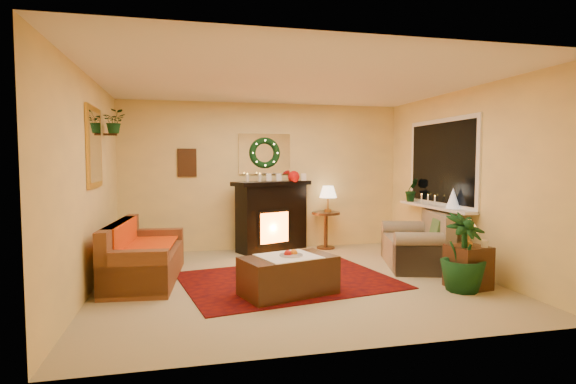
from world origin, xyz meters
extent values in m
plane|color=beige|center=(0.00, 0.00, 0.00)|extent=(5.00, 5.00, 0.00)
plane|color=white|center=(0.00, 0.00, 2.60)|extent=(5.00, 5.00, 0.00)
plane|color=#EFD88C|center=(0.00, 2.25, 1.30)|extent=(5.00, 5.00, 0.00)
plane|color=#EFD88C|center=(0.00, -2.25, 1.30)|extent=(5.00, 5.00, 0.00)
plane|color=#EFD88C|center=(-2.50, 0.00, 1.30)|extent=(4.50, 4.50, 0.00)
plane|color=#EFD88C|center=(2.50, 0.00, 1.30)|extent=(4.50, 4.50, 0.00)
cube|color=#5E1917|center=(-0.08, 0.01, 0.01)|extent=(2.98, 2.45, 0.01)
cube|color=#4D3125|center=(-1.91, 0.44, 0.43)|extent=(0.97, 1.89, 0.78)
cube|color=#AE2A1B|center=(-1.96, 0.56, 0.46)|extent=(0.81, 1.31, 0.02)
cube|color=#322517|center=(0.09, 2.04, 0.55)|extent=(1.31, 0.87, 1.15)
sphere|color=#BE0D0A|center=(0.48, 1.98, 1.30)|extent=(0.21, 0.21, 0.21)
cylinder|color=white|center=(-0.34, 2.00, 1.26)|extent=(0.06, 0.06, 0.18)
cylinder|color=beige|center=(-0.12, 2.04, 1.26)|extent=(0.06, 0.06, 0.18)
cube|color=white|center=(0.00, 2.23, 1.70)|extent=(0.92, 0.02, 0.72)
torus|color=#194719|center=(0.00, 2.19, 1.72)|extent=(0.55, 0.11, 0.55)
cube|color=#381E11|center=(-1.35, 2.23, 1.55)|extent=(0.32, 0.03, 0.48)
cube|color=gold|center=(-2.48, 0.30, 1.75)|extent=(0.03, 0.84, 1.00)
imported|color=#194719|center=(-2.34, 1.05, 1.97)|extent=(0.33, 0.28, 0.36)
cube|color=#837754|center=(1.98, 0.40, 0.42)|extent=(1.18, 1.57, 0.81)
cube|color=white|center=(2.48, 0.55, 1.55)|extent=(0.03, 1.86, 1.36)
cube|color=black|center=(2.47, 0.55, 1.55)|extent=(0.02, 1.70, 1.22)
cube|color=white|center=(2.38, 0.55, 0.87)|extent=(0.22, 1.86, 0.04)
cone|color=silver|center=(2.40, 0.10, 1.04)|extent=(0.20, 0.20, 0.30)
imported|color=#1A4718|center=(2.35, 1.22, 1.08)|extent=(0.28, 0.23, 0.51)
cylinder|color=#341C11|center=(1.07, 1.98, 0.33)|extent=(0.59, 0.59, 0.66)
cone|color=#FFE5B1|center=(1.11, 1.97, 0.88)|extent=(0.31, 0.31, 0.48)
cube|color=black|center=(2.03, -0.83, 0.27)|extent=(0.49, 0.49, 0.53)
cone|color=orange|center=(2.01, -0.86, 0.74)|extent=(0.26, 0.26, 0.37)
cube|color=black|center=(-0.22, -0.61, 0.21)|extent=(1.21, 0.89, 0.46)
cylinder|color=#BCBCBC|center=(-0.18, -0.61, 0.45)|extent=(0.28, 0.28, 0.06)
imported|color=#164C1F|center=(1.88, -0.93, 0.45)|extent=(2.01, 2.01, 2.83)
camera|label=1|loc=(-1.38, -5.68, 1.58)|focal=28.00mm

